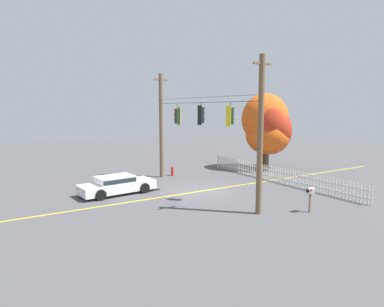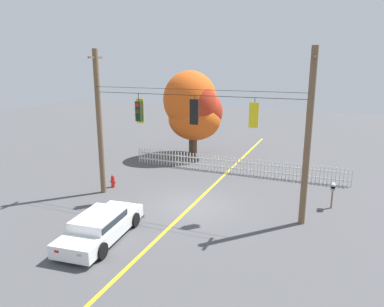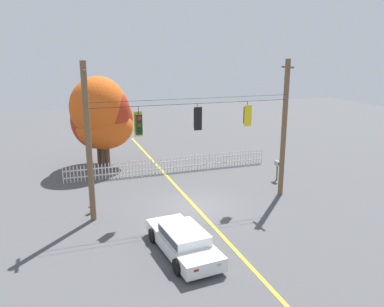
{
  "view_description": "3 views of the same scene",
  "coord_description": "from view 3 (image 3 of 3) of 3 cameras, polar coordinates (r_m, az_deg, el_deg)",
  "views": [
    {
      "loc": [
        17.68,
        -11.52,
        5.28
      ],
      "look_at": [
        -0.44,
        -0.32,
        2.42
      ],
      "focal_mm": 31.6,
      "sensor_mm": 36.0,
      "label": 1
    },
    {
      "loc": [
        6.53,
        -16.16,
        7.21
      ],
      "look_at": [
        -0.07,
        0.17,
        2.73
      ],
      "focal_mm": 34.05,
      "sensor_mm": 36.0,
      "label": 2
    },
    {
      "loc": [
        -6.75,
        -18.88,
        8.3
      ],
      "look_at": [
        -0.09,
        0.15,
        2.95
      ],
      "focal_mm": 36.59,
      "sensor_mm": 36.0,
      "label": 3
    }
  ],
  "objects": [
    {
      "name": "white_picket_fence",
      "position": [
        27.26,
        -3.14,
        -1.67
      ],
      "size": [
        14.37,
        0.06,
        1.09
      ],
      "color": "silver",
      "rests_on": "ground"
    },
    {
      "name": "traffic_signal_westbound_side",
      "position": [
        20.38,
        0.76,
        5.15
      ],
      "size": [
        0.43,
        0.38,
        1.38
      ],
      "color": "black"
    },
    {
      "name": "parked_car",
      "position": [
        16.74,
        -1.26,
        -12.5
      ],
      "size": [
        2.2,
        4.77,
        1.15
      ],
      "color": "white",
      "rests_on": "ground"
    },
    {
      "name": "ground",
      "position": [
        21.7,
        0.35,
        -7.62
      ],
      "size": [
        80.0,
        80.0,
        0.0
      ],
      "primitive_type": "plane",
      "color": "#4C4C4F"
    },
    {
      "name": "fire_hydrant",
      "position": [
        21.37,
        -14.38,
        -7.41
      ],
      "size": [
        0.38,
        0.22,
        0.75
      ],
      "color": "red",
      "rests_on": "ground"
    },
    {
      "name": "autumn_oak_far_east",
      "position": [
        28.5,
        -12.4,
        5.8
      ],
      "size": [
        4.02,
        3.4,
        5.9
      ],
      "color": "brown",
      "rests_on": "ground"
    },
    {
      "name": "signal_support_span",
      "position": [
        20.51,
        0.36,
        2.73
      ],
      "size": [
        11.11,
        1.1,
        7.84
      ],
      "color": "brown",
      "rests_on": "ground"
    },
    {
      "name": "autumn_maple_mid",
      "position": [
        28.63,
        -13.12,
        5.42
      ],
      "size": [
        4.39,
        3.97,
        6.56
      ],
      "color": "#473828",
      "rests_on": "ground"
    },
    {
      "name": "traffic_signal_southbound_primary",
      "position": [
        19.6,
        -7.76,
        4.24
      ],
      "size": [
        0.43,
        0.38,
        1.53
      ],
      "color": "black"
    },
    {
      "name": "lane_centerline_stripe",
      "position": [
        21.7,
        0.35,
        -7.61
      ],
      "size": [
        0.16,
        36.0,
        0.01
      ],
      "primitive_type": "cube",
      "color": "gold",
      "rests_on": "ground"
    },
    {
      "name": "autumn_maple_near_fence",
      "position": [
        29.15,
        -13.78,
        4.86
      ],
      "size": [
        3.75,
        4.03,
        5.56
      ],
      "color": "brown",
      "rests_on": "ground"
    },
    {
      "name": "roadside_mailbox",
      "position": [
        26.15,
        12.35,
        -1.56
      ],
      "size": [
        0.25,
        0.44,
        1.31
      ],
      "color": "brown",
      "rests_on": "ground"
    },
    {
      "name": "traffic_signal_eastbound_side",
      "position": [
        21.53,
        8.02,
        5.55
      ],
      "size": [
        0.43,
        0.38,
        1.34
      ],
      "color": "black"
    }
  ]
}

